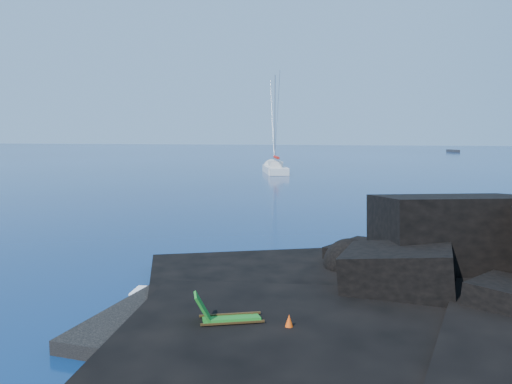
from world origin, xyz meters
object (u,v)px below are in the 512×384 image
deck_chair (231,310)px  sailboat (275,173)px  sunbather (285,310)px  marker_cone (289,326)px  distant_boat_a (453,152)px

deck_chair → sailboat: bearing=77.6°
sunbather → marker_cone: (0.30, -1.40, 0.12)m
deck_chair → distant_boat_a: (26.42, 130.35, -0.88)m
sailboat → sunbather: size_ratio=7.64×
marker_cone → distant_boat_a: 132.81m
deck_chair → sunbather: 1.76m
deck_chair → distant_boat_a: bearing=57.3°
sailboat → deck_chair: bearing=-98.2°
marker_cone → sailboat: bearing=100.3°
deck_chair → sunbather: bearing=29.1°
sailboat → sunbather: sailboat is taller
sailboat → distant_boat_a: sailboat is taller
deck_chair → distant_boat_a: 133.01m
distant_boat_a → deck_chair: bearing=-116.2°
sailboat → deck_chair: (7.97, -51.49, 0.88)m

